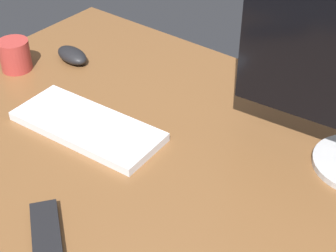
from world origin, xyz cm
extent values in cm
cube|color=brown|center=(0.00, 0.00, 1.00)|extent=(140.00, 84.00, 2.00)
cube|color=white|center=(-24.07, -5.70, 2.98)|extent=(35.05, 16.20, 1.96)
ellipsoid|color=black|center=(-49.00, 13.66, 3.81)|extent=(11.41, 7.35, 3.61)
cube|color=black|center=(-6.12, -33.19, 3.01)|extent=(17.00, 14.58, 2.02)
cylinder|color=#B23833|center=(-57.49, 1.94, 6.02)|extent=(7.88, 7.88, 8.05)
camera|label=1|loc=(45.83, -66.65, 70.91)|focal=55.25mm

